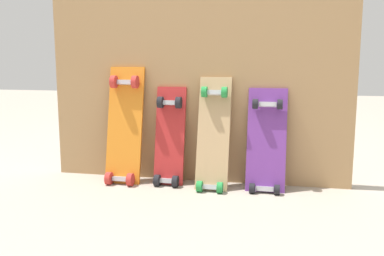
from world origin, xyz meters
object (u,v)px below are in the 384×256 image
at_px(skateboard_orange, 124,130).
at_px(skateboard_natural, 213,140).
at_px(skateboard_red, 169,142).
at_px(skateboard_purple, 266,147).

height_order(skateboard_orange, skateboard_natural, skateboard_orange).
bearing_deg(skateboard_natural, skateboard_red, 173.70).
height_order(skateboard_orange, skateboard_red, skateboard_orange).
distance_m(skateboard_red, skateboard_purple, 0.53).
relative_size(skateboard_red, skateboard_purple, 0.99).
xyz_separation_m(skateboard_orange, skateboard_red, (0.26, 0.01, -0.06)).
relative_size(skateboard_orange, skateboard_red, 1.18).
bearing_deg(skateboard_orange, skateboard_purple, 0.34).
xyz_separation_m(skateboard_orange, skateboard_natural, (0.50, -0.01, -0.03)).
bearing_deg(skateboard_red, skateboard_natural, -6.30).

